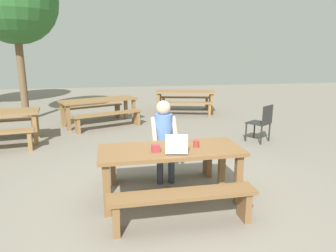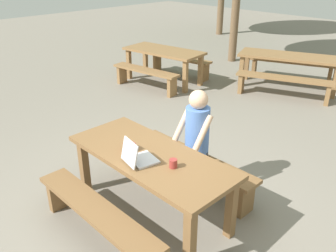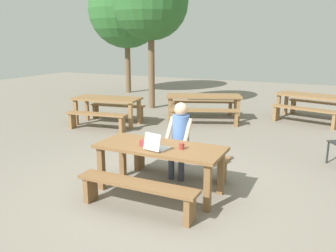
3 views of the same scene
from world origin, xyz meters
name	(u,v)px [view 1 (image 1 of 3)]	position (x,y,z in m)	size (l,w,h in m)	color
ground_plane	(170,198)	(0.00, 0.00, 0.00)	(30.00, 30.00, 0.00)	gray
picnic_table_front	(171,156)	(0.00, 0.00, 0.63)	(1.92, 0.81, 0.73)	brown
bench_near	(183,201)	(0.00, -0.71, 0.32)	(1.74, 0.30, 0.42)	brown
bench_far	(162,160)	(0.00, 0.71, 0.32)	(1.74, 0.30, 0.42)	brown
laptop	(176,148)	(0.04, -0.20, 0.80)	(0.33, 0.35, 0.26)	silver
small_pouch	(156,148)	(-0.22, -0.10, 0.78)	(0.11, 0.09, 0.09)	#993338
coffee_mug	(196,144)	(0.35, -0.01, 0.78)	(0.08, 0.08, 0.09)	#99332D
person_seated	(164,135)	(0.03, 0.67, 0.74)	(0.39, 0.40, 1.28)	#333847
plastic_chair	(262,122)	(2.59, 2.35, 0.47)	(0.61, 0.61, 0.86)	#262626
picnic_table_mid	(99,103)	(-1.05, 4.92, 0.62)	(2.23, 1.47, 0.73)	olive
bench_mid_south	(109,117)	(-0.80, 4.29, 0.34)	(1.87, 0.98, 0.44)	olive
bench_mid_north	(91,109)	(-1.30, 5.54, 0.34)	(1.87, 0.98, 0.44)	olive
bench_rear_north	(2,124)	(-3.33, 3.92, 0.33)	(1.64, 0.53, 0.44)	olive
picnic_table_distant	(185,94)	(1.79, 6.19, 0.63)	(2.11, 1.27, 0.74)	olive
bench_distant_south	(185,106)	(1.62, 5.55, 0.35)	(1.79, 0.73, 0.46)	olive
bench_distant_north	(185,100)	(1.95, 6.83, 0.35)	(1.79, 0.73, 0.46)	olive
tree_right	(14,1)	(-3.25, 5.92, 3.42)	(2.41, 2.41, 4.64)	brown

